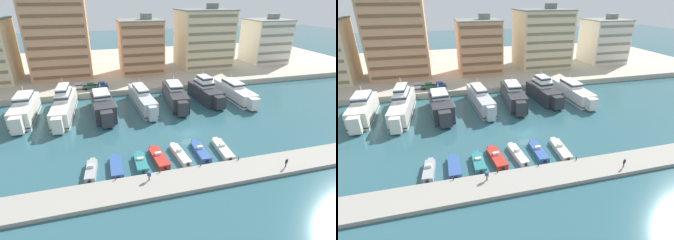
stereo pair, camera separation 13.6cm
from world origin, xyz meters
TOP-DOWN VIEW (x-y plane):
  - ground_plane at (0.00, 0.00)m, footprint 400.00×400.00m
  - quay_promenade at (0.00, 62.72)m, footprint 180.00×70.00m
  - pier_dock at (0.00, -16.33)m, footprint 120.00×5.86m
  - yacht_ivory_far_left at (-36.10, 17.06)m, footprint 4.69×18.41m
  - yacht_ivory_left at (-26.95, 17.16)m, footprint 5.24×22.51m
  - yacht_charcoal_mid_left at (-17.53, 15.28)m, footprint 6.16×18.67m
  - yacht_silver_center_left at (-7.03, 17.08)m, footprint 5.20×20.72m
  - yacht_charcoal_center at (2.29, 17.09)m, footprint 5.91×19.60m
  - yacht_charcoal_center_right at (11.62, 17.66)m, footprint 6.26×17.20m
  - yacht_white_mid_right at (20.39, 16.59)m, footprint 5.34×20.60m
  - motorboat_grey_far_left at (-20.71, -9.85)m, footprint 2.25×6.64m
  - motorboat_blue_left at (-16.46, -9.68)m, footprint 2.17×7.17m
  - motorboat_teal_mid_left at (-12.12, -9.64)m, footprint 2.07×6.53m
  - motorboat_red_center_left at (-8.66, -8.97)m, footprint 2.75×7.79m
  - motorboat_white_center at (-4.51, -8.90)m, footprint 2.35×7.90m
  - motorboat_blue_center_right at (-0.31, -8.72)m, footprint 2.03×7.69m
  - motorboat_cream_mid_right at (4.09, -9.29)m, footprint 2.26×8.16m
  - car_white_far_left at (-23.89, 32.32)m, footprint 4.13×1.98m
  - car_green_left at (-20.58, 31.57)m, footprint 4.17×2.06m
  - car_blue_mid_left at (-17.31, 31.94)m, footprint 4.13×1.99m
  - apartment_block_left at (-29.29, 49.69)m, footprint 19.77×15.73m
  - apartment_block_mid_left at (-1.89, 47.29)m, footprint 15.43×12.81m
  - apartment_block_center_left at (23.69, 50.60)m, footprint 20.08×17.10m
  - apartment_block_center at (51.92, 50.99)m, footprint 15.91×15.62m
  - pedestrian_near_edge at (11.93, -17.80)m, footprint 0.62×0.40m
  - pedestrian_mid_deck at (-11.67, -15.16)m, footprint 0.59×0.45m
  - bollard_west at (-16.88, -13.64)m, footprint 0.20×0.20m
  - bollard_west_mid at (-9.53, -13.64)m, footprint 0.20×0.20m
  - bollard_east_mid at (-2.19, -13.64)m, footprint 0.20×0.20m
  - bollard_east at (5.16, -13.64)m, footprint 0.20×0.20m

SIDE VIEW (x-z plane):
  - ground_plane at x=0.00m, z-range 0.00..0.00m
  - pier_dock at x=0.00m, z-range 0.00..0.68m
  - motorboat_blue_center_right at x=-0.31m, z-range -0.22..1.14m
  - motorboat_blue_left at x=-16.46m, z-range 0.00..0.93m
  - motorboat_white_center at x=-4.51m, z-range -0.25..1.29m
  - motorboat_cream_mid_right at x=4.09m, z-range -0.24..1.30m
  - motorboat_teal_mid_left at x=-12.12m, z-range -0.17..1.24m
  - motorboat_red_center_left at x=-8.66m, z-range -0.23..1.31m
  - motorboat_grey_far_left at x=-20.71m, z-range -0.25..1.36m
  - quay_promenade at x=0.00m, z-range 0.00..1.73m
  - bollard_west at x=-16.88m, z-range 0.70..1.31m
  - bollard_west_mid at x=-9.53m, z-range 0.70..1.31m
  - bollard_east_mid at x=-2.19m, z-range 0.70..1.31m
  - bollard_east at x=5.16m, z-range 0.70..1.31m
  - pedestrian_mid_deck at x=-11.67m, z-range 0.84..2.57m
  - pedestrian_near_edge at x=11.93m, z-range 0.84..2.58m
  - yacht_white_mid_right at x=20.39m, z-range -1.30..5.48m
  - yacht_silver_center_left at x=-7.03m, z-range -1.32..5.98m
  - yacht_charcoal_mid_left at x=-17.53m, z-range -1.31..6.07m
  - yacht_charcoal_center at x=2.29m, z-range -1.32..6.16m
  - yacht_ivory_far_left at x=-36.10m, z-range -1.38..6.39m
  - yacht_charcoal_center_right at x=11.62m, z-range -1.76..6.91m
  - car_white_far_left at x=-23.89m, z-range 1.80..3.60m
  - car_green_left at x=-20.58m, z-range 1.80..3.60m
  - car_blue_mid_left at x=-17.31m, z-range 1.80..3.60m
  - yacht_ivory_left at x=-26.95m, z-range -1.80..7.22m
  - apartment_block_center at x=51.92m, z-range 0.79..20.08m
  - apartment_block_mid_left at x=-1.89m, z-range 0.80..21.28m
  - apartment_block_center_left at x=23.69m, z-range 0.77..24.20m
  - apartment_block_left at x=-29.29m, z-range 0.77..28.36m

